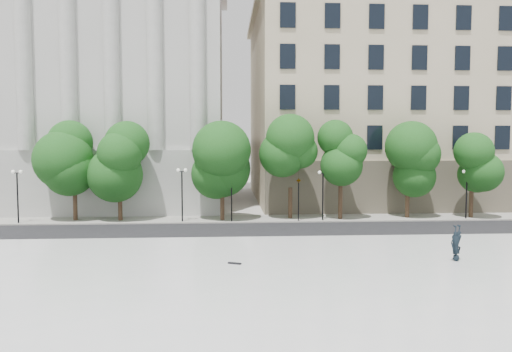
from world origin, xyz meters
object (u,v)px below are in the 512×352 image
object	(u,v)px
person_lying	(456,256)
skateboard	(235,263)
traffic_light_west	(232,179)
traffic_light_east	(299,179)

from	to	relation	value
person_lying	skateboard	distance (m)	11.79
traffic_light_west	skateboard	xyz separation A→B (m)	(-0.03, -15.58, -3.17)
traffic_light_east	person_lying	distance (m)	17.04
person_lying	traffic_light_east	bearing A→B (deg)	86.63
person_lying	skateboard	size ratio (longest dim) A/B	2.69
traffic_light_west	skateboard	size ratio (longest dim) A/B	5.87
traffic_light_west	traffic_light_east	distance (m)	5.59
traffic_light_west	traffic_light_east	xyz separation A→B (m)	(5.59, 0.00, 0.01)
traffic_light_west	traffic_light_east	bearing A→B (deg)	0.00
traffic_light_east	person_lying	bearing A→B (deg)	-68.44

